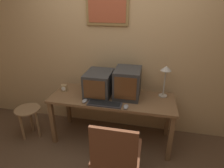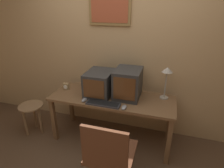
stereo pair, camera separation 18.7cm
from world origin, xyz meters
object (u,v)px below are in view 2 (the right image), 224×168
Objects in this scene: mouse_near_keyboard at (124,107)px; desk_clock at (66,86)px; keyboard_main at (103,104)px; mouse_far_corner at (84,100)px; monitor_right at (128,83)px; desk_lamp at (167,75)px; office_chair at (110,161)px; side_stool at (32,111)px; monitor_left at (100,83)px.

desk_clock is at bearing 163.45° from mouse_near_keyboard.
keyboard_main is 3.84× the size of mouse_far_corner.
monitor_right is 0.96× the size of keyboard_main.
desk_lamp is at bearing 5.69° from desk_clock.
desk_lamp is at bearing 29.13° from keyboard_main.
office_chair is at bearing -90.86° from mouse_near_keyboard.
mouse_far_corner is at bearing -0.04° from side_stool.
monitor_right is 0.95m from desk_clock.
mouse_far_corner reaches higher than keyboard_main.
side_stool is at bearing -166.06° from monitor_left.
monitor_right is at bearing 91.53° from office_chair.
desk_lamp is (1.43, 0.14, 0.29)m from desk_clock.
desk_clock is (-0.93, -0.04, -0.15)m from monitor_right.
office_chair is 1.57m from side_stool.
monitor_right is at bearing 2.65° from desk_clock.
desk_lamp is (0.49, 0.10, 0.14)m from monitor_right.
office_chair is (0.55, -0.60, -0.33)m from mouse_far_corner.
desk_lamp is 2.07m from side_stool.
monitor_right reaches higher than keyboard_main.
desk_lamp is 0.91× the size of side_stool.
monitor_left is 3.92× the size of mouse_near_keyboard.
side_stool is (-0.91, 0.00, -0.35)m from mouse_far_corner.
mouse_near_keyboard is at bearing -34.42° from monitor_left.
office_chair is 1.89× the size of side_stool.
keyboard_main is 0.28m from mouse_far_corner.
monitor_left is 0.92m from desk_lamp.
office_chair reaches higher than desk_clock.
desk_clock is 1.33m from office_chair.
keyboard_main is at bearing -4.01° from mouse_far_corner.
keyboard_main is 0.48× the size of office_chair.
mouse_near_keyboard is 1.50m from side_stool.
mouse_near_keyboard reaches higher than side_stool.
desk_lamp reaches higher than monitor_right.
monitor_right is at bearing 29.37° from mouse_far_corner.
desk_clock is at bearing 26.82° from side_stool.
monitor_left is 1.18m from side_stool.
desk_lamp is at bearing 42.93° from mouse_near_keyboard.
side_stool is at bearing 157.47° from office_chair.
monitor_left is at bearing -174.62° from monitor_right.
desk_lamp is 0.48× the size of office_chair.
mouse_far_corner is 0.97m from side_stool.
office_chair reaches higher than mouse_near_keyboard.
mouse_near_keyboard is 1.19× the size of desk_clock.
mouse_near_keyboard is 0.66m from office_chair.
monitor_right is at bearing -168.68° from desk_lamp.
monitor_right is (0.39, 0.04, 0.03)m from monitor_left.
monitor_left reaches higher than side_stool.
side_stool is (-1.18, 0.02, -0.35)m from keyboard_main.
monitor_left is 0.35m from keyboard_main.
desk_lamp is at bearing 11.55° from side_stool.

